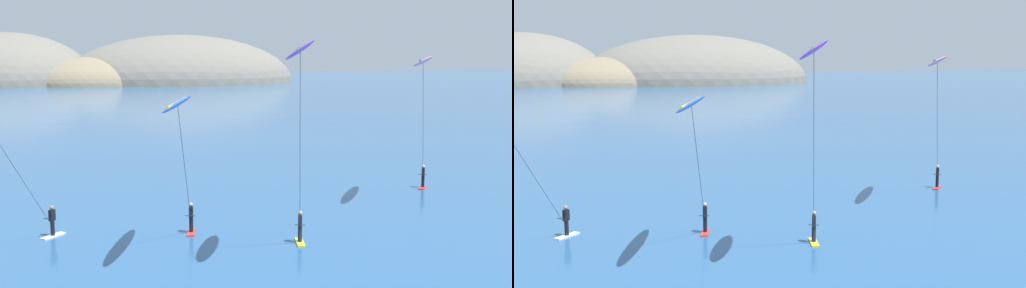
# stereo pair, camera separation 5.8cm
# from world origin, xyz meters

# --- Properties ---
(headland_island) EXTENTS (117.77, 64.63, 31.95)m
(headland_island) POSITION_xyz_m (7.91, 206.14, 0.00)
(headland_island) COLOR slate
(headland_island) RESTS_ON ground
(kitesurfer_purple) EXTENTS (3.48, 6.34, 10.43)m
(kitesurfer_purple) POSITION_xyz_m (-5.45, 23.65, 9.12)
(kitesurfer_purple) COLOR yellow
(kitesurfer_purple) RESTS_ON ground
(kitesurfer_pink) EXTENTS (6.01, 7.34, 9.66)m
(kitesurfer_pink) POSITION_xyz_m (7.07, 32.44, 8.58)
(kitesurfer_pink) COLOR red
(kitesurfer_pink) RESTS_ON ground
(kitesurfer_blue) EXTENTS (3.68, 8.13, 7.84)m
(kitesurfer_blue) POSITION_xyz_m (-10.39, 26.46, 6.92)
(kitesurfer_blue) COLOR red
(kitesurfer_blue) RESTS_ON ground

